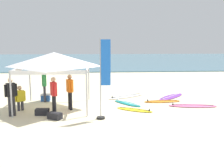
% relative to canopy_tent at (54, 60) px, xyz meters
% --- Properties ---
extents(ground_plane, '(80.00, 80.00, 0.00)m').
position_rel_canopy_tent_xyz_m(ground_plane, '(3.09, -0.49, -2.39)').
color(ground_plane, beige).
extents(sea, '(80.00, 36.00, 0.10)m').
position_rel_canopy_tent_xyz_m(sea, '(3.09, 32.16, -2.34)').
color(sea, teal).
rests_on(sea, ground).
extents(canopy_tent, '(3.35, 3.35, 2.75)m').
position_rel_canopy_tent_xyz_m(canopy_tent, '(0.00, 0.00, 0.00)').
color(canopy_tent, '#B7B7BC').
rests_on(canopy_tent, ground).
extents(surfboard_orange, '(2.04, 0.68, 0.19)m').
position_rel_canopy_tent_xyz_m(surfboard_orange, '(5.61, 0.86, -2.35)').
color(surfboard_orange, orange).
rests_on(surfboard_orange, ground).
extents(surfboard_yellow, '(1.81, 1.34, 0.19)m').
position_rel_canopy_tent_xyz_m(surfboard_yellow, '(3.85, -0.78, -2.35)').
color(surfboard_yellow, yellow).
rests_on(surfboard_yellow, ground).
extents(surfboard_teal, '(1.54, 1.79, 0.19)m').
position_rel_canopy_tent_xyz_m(surfboard_teal, '(3.66, 0.53, -2.35)').
color(surfboard_teal, '#19847F').
rests_on(surfboard_teal, ground).
extents(surfboard_white, '(2.47, 1.85, 0.19)m').
position_rel_canopy_tent_xyz_m(surfboard_white, '(3.80, 2.27, -2.35)').
color(surfboard_white, white).
rests_on(surfboard_white, ground).
extents(surfboard_pink, '(2.49, 0.95, 0.19)m').
position_rel_canopy_tent_xyz_m(surfboard_pink, '(6.91, -0.20, -2.35)').
color(surfboard_pink, pink).
rests_on(surfboard_pink, ground).
extents(surfboard_purple, '(2.19, 2.19, 0.19)m').
position_rel_canopy_tent_xyz_m(surfboard_purple, '(6.45, 1.98, -2.35)').
color(surfboard_purple, purple).
rests_on(surfboard_purple, ground).
extents(person_orange, '(0.36, 0.49, 1.71)m').
position_rel_canopy_tent_xyz_m(person_orange, '(0.77, -0.44, -1.40)').
color(person_orange, black).
rests_on(person_orange, ground).
extents(person_green, '(0.27, 0.55, 1.71)m').
position_rel_canopy_tent_xyz_m(person_green, '(-0.78, 1.32, -1.40)').
color(person_green, '#383842').
rests_on(person_green, ground).
extents(person_red, '(0.35, 0.51, 1.71)m').
position_rel_canopy_tent_xyz_m(person_red, '(0.13, -1.23, -1.40)').
color(person_red, black).
rests_on(person_red, ground).
extents(person_black, '(0.48, 0.38, 1.71)m').
position_rel_canopy_tent_xyz_m(person_black, '(-1.70, -1.34, -1.40)').
color(person_black, '#2D2D33').
rests_on(person_black, ground).
extents(person_yellow, '(0.45, 0.40, 1.20)m').
position_rel_canopy_tent_xyz_m(person_yellow, '(-1.59, -0.44, -1.73)').
color(person_yellow, '#383842').
rests_on(person_yellow, ground).
extents(banner_flag, '(0.60, 0.36, 3.40)m').
position_rel_canopy_tent_xyz_m(banner_flag, '(2.32, -2.01, -0.82)').
color(banner_flag, '#99999E').
rests_on(banner_flag, ground).
extents(gear_bag_near_tent, '(0.61, 0.34, 0.28)m').
position_rel_canopy_tent_xyz_m(gear_bag_near_tent, '(-0.41, -1.26, -2.25)').
color(gear_bag_near_tent, '#232328').
rests_on(gear_bag_near_tent, ground).
extents(gear_bag_by_pole, '(0.68, 0.59, 0.28)m').
position_rel_canopy_tent_xyz_m(gear_bag_by_pole, '(0.25, -1.93, -2.25)').
color(gear_bag_by_pole, '#232328').
rests_on(gear_bag_by_pole, ground).
extents(cooler_box, '(0.50, 0.36, 0.39)m').
position_rel_canopy_tent_xyz_m(cooler_box, '(-0.77, 1.49, -2.19)').
color(cooler_box, '#2D60B7').
rests_on(cooler_box, ground).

